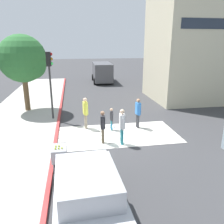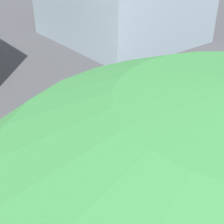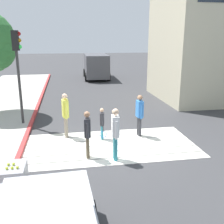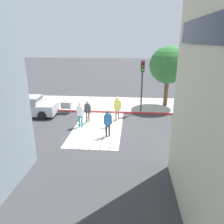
% 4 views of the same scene
% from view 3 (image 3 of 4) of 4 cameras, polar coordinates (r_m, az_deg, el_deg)
% --- Properties ---
extents(ground_plane, '(120.00, 120.00, 0.00)m').
position_cam_3_polar(ground_plane, '(10.18, -0.35, -7.19)').
color(ground_plane, '#38383A').
extents(crosswalk_stripes, '(6.40, 3.25, 0.01)m').
position_cam_3_polar(crosswalk_stripes, '(10.17, -0.35, -7.15)').
color(crosswalk_stripes, silver).
rests_on(crosswalk_stripes, ground).
extents(curb_painted, '(0.16, 40.00, 0.13)m').
position_cam_3_polar(curb_painted, '(10.18, -18.88, -7.69)').
color(curb_painted, '#BC3333').
rests_on(curb_painted, ground).
extents(van_down_street, '(2.47, 5.26, 2.35)m').
position_cam_3_polar(van_down_street, '(26.51, -3.45, 9.90)').
color(van_down_street, '#4C4C51').
rests_on(van_down_street, ground).
extents(traffic_light_corner, '(0.39, 0.28, 4.24)m').
position_cam_3_polar(traffic_light_corner, '(12.50, -19.54, 10.61)').
color(traffic_light_corner, '#2D2D2D').
rests_on(traffic_light_corner, ground).
extents(tennis_ball_cart, '(0.56, 0.80, 1.02)m').
position_cam_3_polar(tennis_ball_cart, '(7.12, -20.17, -12.64)').
color(tennis_ball_cart, '#99999E').
rests_on(tennis_ball_cart, ground).
extents(pedestrian_adult_lead, '(0.24, 0.52, 1.77)m').
position_cam_3_polar(pedestrian_adult_lead, '(8.69, 0.72, -4.00)').
color(pedestrian_adult_lead, teal).
rests_on(pedestrian_adult_lead, ground).
extents(pedestrian_adult_trailing, '(0.25, 0.50, 1.73)m').
position_cam_3_polar(pedestrian_adult_trailing, '(10.90, 5.91, -0.08)').
color(pedestrian_adult_trailing, '#333338').
rests_on(pedestrian_adult_trailing, ground).
extents(pedestrian_adult_side, '(0.22, 0.48, 1.63)m').
position_cam_3_polar(pedestrian_adult_side, '(8.91, -5.31, -4.12)').
color(pedestrian_adult_side, brown).
rests_on(pedestrian_adult_side, ground).
extents(pedestrian_teen_behind, '(0.28, 0.52, 1.82)m').
position_cam_3_polar(pedestrian_teen_behind, '(10.86, -9.94, -0.01)').
color(pedestrian_teen_behind, gray).
rests_on(pedestrian_teen_behind, ground).
extents(pedestrian_child_with_racket, '(0.28, 0.40, 1.29)m').
position_cam_3_polar(pedestrian_child_with_racket, '(10.55, -2.15, -2.16)').
color(pedestrian_child_with_racket, teal).
rests_on(pedestrian_child_with_racket, ground).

